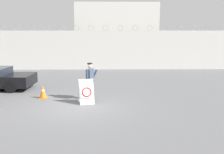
# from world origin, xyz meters

# --- Properties ---
(ground_plane) EXTENTS (90.00, 90.00, 0.00)m
(ground_plane) POSITION_xyz_m (0.00, 0.00, 0.00)
(ground_plane) COLOR #5B5B5E
(perimeter_wall) EXTENTS (36.00, 0.30, 3.79)m
(perimeter_wall) POSITION_xyz_m (0.00, 11.15, 1.68)
(perimeter_wall) COLOR silver
(perimeter_wall) RESTS_ON ground_plane
(building_block) EXTENTS (7.87, 6.29, 5.93)m
(building_block) POSITION_xyz_m (2.30, 16.10, 2.97)
(building_block) COLOR silver
(building_block) RESTS_ON ground_plane
(barricade_sign) EXTENTS (0.79, 0.85, 1.11)m
(barricade_sign) POSITION_xyz_m (0.39, 0.57, 0.55)
(barricade_sign) COLOR white
(barricade_sign) RESTS_ON ground_plane
(security_guard) EXTENTS (0.56, 0.61, 1.78)m
(security_guard) POSITION_xyz_m (0.53, 1.24, 0.99)
(security_guard) COLOR #232838
(security_guard) RESTS_ON ground_plane
(traffic_cone_near) EXTENTS (0.37, 0.37, 0.68)m
(traffic_cone_near) POSITION_xyz_m (-1.82, 1.49, 0.34)
(traffic_cone_near) COLOR orange
(traffic_cone_near) RESTS_ON ground_plane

